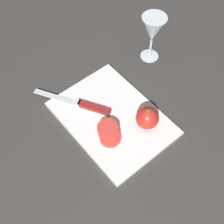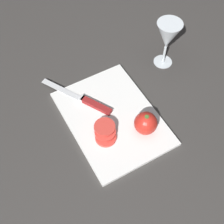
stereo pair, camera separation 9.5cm
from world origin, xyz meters
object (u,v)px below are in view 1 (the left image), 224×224
at_px(wine_glass, 153,31).
at_px(knife, 87,106).
at_px(tomato_slice_stack_near, 109,133).
at_px(whole_tomato, 147,118).

distance_m(wine_glass, knife, 0.34).
bearing_deg(knife, tomato_slice_stack_near, 144.62).
distance_m(wine_glass, tomato_slice_stack_near, 0.38).
xyz_separation_m(wine_glass, knife, (-0.04, 0.32, -0.10)).
height_order(wine_glass, tomato_slice_stack_near, wine_glass).
bearing_deg(knife, whole_tomato, -178.85).
xyz_separation_m(wine_glass, whole_tomato, (-0.21, 0.22, -0.07)).
height_order(wine_glass, knife, wine_glass).
bearing_deg(tomato_slice_stack_near, whole_tomato, -110.59).
bearing_deg(wine_glass, knife, 97.58).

